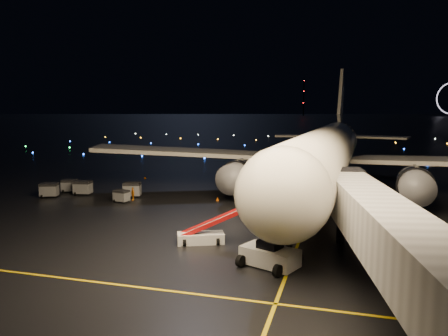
{
  "coord_description": "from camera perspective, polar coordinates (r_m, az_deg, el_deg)",
  "views": [
    {
      "loc": [
        15.78,
        -34.65,
        11.58
      ],
      "look_at": [
        2.56,
        12.0,
        5.0
      ],
      "focal_mm": 35.0,
      "sensor_mm": 36.0,
      "label": 1
    }
  ],
  "objects": [
    {
      "name": "ground",
      "position": [
        335.23,
        13.18,
        5.54
      ],
      "size": [
        2000.0,
        2000.0,
        0.0
      ],
      "primitive_type": "plane",
      "color": "black",
      "rests_on": "ground"
    },
    {
      "name": "lane_centre",
      "position": [
        51.12,
        11.22,
        -5.5
      ],
      "size": [
        0.25,
        80.0,
        0.02
      ],
      "primitive_type": "cube",
      "color": "gold",
      "rests_on": "ground"
    },
    {
      "name": "lane_cross",
      "position": [
        34.26,
        -23.4,
        -12.67
      ],
      "size": [
        60.0,
        0.25,
        0.02
      ],
      "primitive_type": "cube",
      "color": "gold",
      "rests_on": "ground"
    },
    {
      "name": "airliner",
      "position": [
        60.93,
        13.39,
        5.58
      ],
      "size": [
        69.9,
        66.69,
        19.04
      ],
      "primitive_type": null,
      "rotation": [
        0.0,
        0.0,
        -0.04
      ],
      "color": "silver",
      "rests_on": "ground"
    },
    {
      "name": "pushback_tug",
      "position": [
        33.06,
        6.01,
        -10.99
      ],
      "size": [
        4.69,
        3.62,
        1.99
      ],
      "primitive_type": "cube",
      "rotation": [
        0.0,
        0.0,
        -0.4
      ],
      "color": "silver",
      "rests_on": "ground"
    },
    {
      "name": "belt_loader",
      "position": [
        38.16,
        -3.08,
        -7.71
      ],
      "size": [
        6.06,
        3.74,
        2.86
      ],
      "primitive_type": null,
      "rotation": [
        0.0,
        0.0,
        0.39
      ],
      "color": "silver",
      "rests_on": "ground"
    },
    {
      "name": "crew_c",
      "position": [
        56.93,
        -11.83,
        -3.32
      ],
      "size": [
        1.0,
        0.95,
        1.66
      ],
      "primitive_type": "imported",
      "rotation": [
        0.0,
        0.0,
        -0.73
      ],
      "color": "orange",
      "rests_on": "ground"
    },
    {
      "name": "safety_cone_0",
      "position": [
        55.97,
        5.38,
        -4.0
      ],
      "size": [
        0.44,
        0.44,
        0.48
      ],
      "primitive_type": "cone",
      "rotation": [
        0.0,
        0.0,
        0.06
      ],
      "color": "#E35C05",
      "rests_on": "ground"
    },
    {
      "name": "safety_cone_1",
      "position": [
        60.57,
        6.56,
        -3.12
      ],
      "size": [
        0.43,
        0.43,
        0.46
      ],
      "primitive_type": "cone",
      "rotation": [
        0.0,
        0.0,
        0.06
      ],
      "color": "#E35C05",
      "rests_on": "ground"
    },
    {
      "name": "safety_cone_2",
      "position": [
        55.55,
        -0.86,
        -4.05
      ],
      "size": [
        0.56,
        0.56,
        0.49
      ],
      "primitive_type": "cone",
      "rotation": [
        0.0,
        0.0,
        -0.36
      ],
      "color": "#E35C05",
      "rests_on": "ground"
    },
    {
      "name": "safety_cone_3",
      "position": [
        73.77,
        -10.27,
        -1.22
      ],
      "size": [
        0.6,
        0.6,
        0.54
      ],
      "primitive_type": "cone",
      "rotation": [
        0.0,
        0.0,
        -0.31
      ],
      "color": "#E35C05",
      "rests_on": "ground"
    },
    {
      "name": "radio_mast",
      "position": [
        778.62,
        10.36,
        9.1
      ],
      "size": [
        1.8,
        1.8,
        64.0
      ],
      "primitive_type": "cylinder",
      "color": "black",
      "rests_on": "ground"
    },
    {
      "name": "taxiway_lights",
      "position": [
        141.99,
        9.4,
        3.02
      ],
      "size": [
        164.0,
        92.0,
        0.36
      ],
      "primitive_type": null,
      "color": "black",
      "rests_on": "ground"
    },
    {
      "name": "baggage_cart_0",
      "position": [
        59.18,
        -11.9,
        -2.79
      ],
      "size": [
        2.59,
        2.15,
        1.9
      ],
      "primitive_type": "cube",
      "rotation": [
        0.0,
        0.0,
        0.3
      ],
      "color": "gray",
      "rests_on": "ground"
    },
    {
      "name": "baggage_cart_1",
      "position": [
        56.12,
        -13.25,
        -3.6
      ],
      "size": [
        1.99,
        1.56,
        1.52
      ],
      "primitive_type": "cube",
      "rotation": [
        0.0,
        0.0,
        -0.19
      ],
      "color": "gray",
      "rests_on": "ground"
    },
    {
      "name": "baggage_cart_2",
      "position": [
        62.34,
        -17.95,
        -2.48
      ],
      "size": [
        2.43,
        1.87,
        1.88
      ],
      "primitive_type": "cube",
      "rotation": [
        0.0,
        0.0,
        0.15
      ],
      "color": "gray",
      "rests_on": "ground"
    },
    {
      "name": "baggage_cart_3",
      "position": [
        64.96,
        -19.53,
        -2.21
      ],
      "size": [
        2.43,
        2.06,
        1.75
      ],
      "primitive_type": "cube",
      "rotation": [
        0.0,
        0.0,
        0.35
      ],
      "color": "gray",
      "rests_on": "ground"
    },
    {
      "name": "baggage_cart_4",
      "position": [
        62.15,
        -21.86,
        -2.7
      ],
      "size": [
        2.59,
        2.22,
        1.86
      ],
      "primitive_type": "cube",
      "rotation": [
        0.0,
        0.0,
        0.37
      ],
      "color": "gray",
      "rests_on": "ground"
    }
  ]
}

